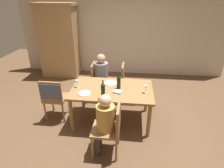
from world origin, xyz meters
name	(u,v)px	position (x,y,z in m)	size (l,w,h in m)	color
ground_plane	(112,120)	(0.00, 0.00, 0.00)	(10.00, 10.00, 0.00)	brown
rear_room_partition	(122,31)	(0.00, 2.70, 1.35)	(6.40, 0.12, 2.70)	beige
armoire_cabinet	(59,41)	(-1.89, 2.25, 1.10)	(1.18, 0.62, 2.18)	#A87F51
dining_table	(112,93)	(0.00, 0.00, 0.66)	(1.58, 1.00, 0.74)	olive
chair_far_left	(98,79)	(-0.44, 0.88, 0.53)	(0.44, 0.44, 0.92)	olive
chair_near	(111,126)	(0.09, -0.88, 0.53)	(0.44, 0.44, 0.92)	olive
chair_left_end	(53,95)	(-1.17, -0.12, 0.59)	(0.44, 0.46, 0.92)	olive
chair_far_right	(127,80)	(0.27, 0.88, 0.53)	(0.44, 0.44, 0.92)	olive
person_woman_host	(103,74)	(-0.33, 0.88, 0.67)	(0.37, 0.32, 1.16)	#33333D
person_man_bearded	(104,120)	(-0.03, -0.88, 0.64)	(0.33, 0.29, 1.09)	#33333D
wine_bottle_tall_green	(119,82)	(0.13, 0.03, 0.88)	(0.08, 0.08, 0.31)	black
wine_bottle_dark_red	(103,91)	(-0.11, -0.39, 0.90)	(0.08, 0.08, 0.35)	#19381E
wine_glass_near_left	(77,82)	(-0.69, -0.01, 0.85)	(0.07, 0.07, 0.15)	silver
wine_glass_centre	(146,87)	(0.64, -0.09, 0.85)	(0.07, 0.07, 0.15)	silver
dinner_plate_host	(111,83)	(-0.06, 0.23, 0.75)	(0.27, 0.27, 0.01)	white
dinner_plate_guest_left	(84,93)	(-0.48, -0.26, 0.75)	(0.24, 0.24, 0.01)	white
folded_napkin	(117,92)	(0.12, -0.14, 0.76)	(0.16, 0.12, 0.03)	#ADC6D6
handbag	(144,97)	(0.70, 0.88, 0.11)	(0.28, 0.12, 0.22)	brown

